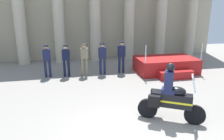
{
  "coord_description": "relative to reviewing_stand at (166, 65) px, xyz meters",
  "views": [
    {
      "loc": [
        -1.7,
        -4.9,
        3.5
      ],
      "look_at": [
        0.07,
        3.52,
        1.0
      ],
      "focal_mm": 34.74,
      "sensor_mm": 36.0,
      "label": 1
    }
  ],
  "objects": [
    {
      "name": "officer_in_row_1",
      "position": [
        -5.41,
        0.36,
        0.58
      ],
      "size": [
        0.4,
        0.27,
        1.66
      ],
      "rotation": [
        0.0,
        0.0,
        3.27
      ],
      "color": "black",
      "rests_on": "ground_plane"
    },
    {
      "name": "officer_in_row_3",
      "position": [
        -3.51,
        0.37,
        0.6
      ],
      "size": [
        0.4,
        0.27,
        1.69
      ],
      "rotation": [
        0.0,
        0.0,
        3.27
      ],
      "color": "#191E42",
      "rests_on": "ground_plane"
    },
    {
      "name": "officer_in_row_2",
      "position": [
        -4.48,
        0.31,
        0.61
      ],
      "size": [
        0.4,
        0.27,
        1.7
      ],
      "rotation": [
        0.0,
        0.0,
        3.27
      ],
      "color": "#7A7056",
      "rests_on": "ground_plane"
    },
    {
      "name": "ground_plane",
      "position": [
        -3.62,
        -5.84,
        -0.4
      ],
      "size": [
        28.0,
        28.0,
        0.0
      ],
      "primitive_type": "plane",
      "color": "gray"
    },
    {
      "name": "officer_in_row_0",
      "position": [
        -6.37,
        0.47,
        0.59
      ],
      "size": [
        0.4,
        0.27,
        1.68
      ],
      "rotation": [
        0.0,
        0.0,
        3.27
      ],
      "color": "#191E42",
      "rests_on": "ground_plane"
    },
    {
      "name": "motorcycle_with_rider",
      "position": [
        -2.29,
        -4.99,
        0.4
      ],
      "size": [
        1.87,
        1.22,
        1.9
      ],
      "rotation": [
        0.0,
        0.0,
        -0.53
      ],
      "color": "black",
      "rests_on": "ground_plane"
    },
    {
      "name": "colonnade_backdrop",
      "position": [
        -3.44,
        4.19,
        3.52
      ],
      "size": [
        18.02,
        1.56,
        7.67
      ],
      "color": "#B6AB91",
      "rests_on": "ground_plane"
    },
    {
      "name": "reviewing_stand",
      "position": [
        0.0,
        0.0,
        0.0
      ],
      "size": [
        3.25,
        2.47,
        1.72
      ],
      "color": "#A51919",
      "rests_on": "ground_plane"
    },
    {
      "name": "officer_in_row_4",
      "position": [
        -2.46,
        0.42,
        0.63
      ],
      "size": [
        0.4,
        0.27,
        1.74
      ],
      "rotation": [
        0.0,
        0.0,
        3.27
      ],
      "color": "#141938",
      "rests_on": "ground_plane"
    }
  ]
}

